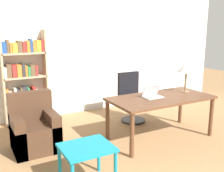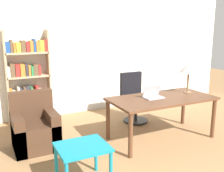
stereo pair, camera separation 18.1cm
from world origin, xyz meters
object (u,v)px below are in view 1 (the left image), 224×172
at_px(office_chair, 132,99).
at_px(side_table_blue, 87,152).
at_px(armchair, 35,131).
at_px(desk, 161,102).
at_px(table_lamp, 186,68).
at_px(laptop, 152,95).
at_px(bookshelf, 23,80).

relative_size(office_chair, side_table_blue, 1.65).
bearing_deg(office_chair, armchair, -169.54).
distance_m(desk, table_lamp, 0.84).
xyz_separation_m(desk, side_table_blue, (-1.73, -0.73, -0.22)).
height_order(laptop, table_lamp, table_lamp).
bearing_deg(desk, bookshelf, 135.80).
distance_m(side_table_blue, bookshelf, 2.68).
bearing_deg(bookshelf, armchair, -94.50).
bearing_deg(office_chair, table_lamp, -56.90).
xyz_separation_m(table_lamp, armchair, (-2.70, 0.53, -0.90)).
distance_m(laptop, armchair, 2.05).
distance_m(desk, armchair, 2.18).
xyz_separation_m(table_lamp, office_chair, (-0.60, 0.92, -0.74)).
xyz_separation_m(side_table_blue, bookshelf, (-0.23, 2.63, 0.46)).
relative_size(table_lamp, bookshelf, 0.30).
distance_m(desk, bookshelf, 2.74).
xyz_separation_m(desk, bookshelf, (-1.96, 1.90, 0.24)).
relative_size(desk, table_lamp, 3.19).
distance_m(laptop, office_chair, 1.01).
bearing_deg(side_table_blue, office_chair, 44.16).
relative_size(side_table_blue, armchair, 0.68).
xyz_separation_m(table_lamp, side_table_blue, (-2.37, -0.81, -0.77)).
xyz_separation_m(laptop, bookshelf, (-1.81, 1.85, 0.11)).
distance_m(office_chair, armchair, 2.15).
bearing_deg(table_lamp, bookshelf, 144.91).
bearing_deg(table_lamp, laptop, -178.27).
distance_m(table_lamp, armchair, 2.89).
bearing_deg(bookshelf, laptop, -45.60).
distance_m(laptop, side_table_blue, 1.80).
xyz_separation_m(side_table_blue, armchair, (-0.33, 1.33, -0.13)).
height_order(laptop, bookshelf, bookshelf).
bearing_deg(laptop, side_table_blue, -153.70).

